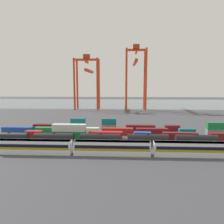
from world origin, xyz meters
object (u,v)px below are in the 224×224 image
at_px(shipping_container_10, 118,131).
at_px(shipping_container_12, 187,132).
at_px(shipping_container_5, 180,136).
at_px(gantry_crane_west, 87,76).
at_px(shipping_container_0, 34,134).
at_px(passenger_train, 112,147).
at_px(gantry_crane_central, 136,70).
at_px(shipping_container_20, 140,128).
at_px(freight_tank_row, 100,139).

height_order(shipping_container_10, shipping_container_12, same).
xyz_separation_m(shipping_container_5, gantry_crane_west, (-48.45, 93.66, 24.66)).
bearing_deg(shipping_container_0, shipping_container_10, 12.14).
relative_size(passenger_train, gantry_crane_west, 1.54).
relative_size(shipping_container_5, shipping_container_10, 1.00).
bearing_deg(shipping_container_0, gantry_crane_west, 87.21).
relative_size(shipping_container_5, gantry_crane_west, 0.29).
bearing_deg(shipping_container_5, gantry_crane_central, 96.41).
distance_m(gantry_crane_west, gantry_crane_central, 38.14).
bearing_deg(gantry_crane_west, shipping_container_20, -66.16).
distance_m(freight_tank_row, shipping_container_12, 35.26).
bearing_deg(gantry_crane_central, passenger_train, -96.51).
bearing_deg(shipping_container_20, freight_tank_row, -124.05).
relative_size(shipping_container_5, shipping_container_12, 2.00).
bearing_deg(shipping_container_12, shipping_container_0, -173.45).
height_order(freight_tank_row, shipping_container_0, freight_tank_row).
relative_size(shipping_container_0, shipping_container_20, 0.50).
xyz_separation_m(shipping_container_10, shipping_container_12, (26.75, 0.00, 0.00)).
bearing_deg(gantry_crane_central, shipping_container_0, -114.33).
height_order(shipping_container_0, gantry_crane_central, gantry_crane_central).
xyz_separation_m(shipping_container_10, shipping_container_20, (9.44, 6.60, 0.00)).
xyz_separation_m(shipping_container_0, shipping_container_12, (57.43, 6.60, 0.00)).
xyz_separation_m(shipping_container_10, gantry_crane_west, (-26.11, 87.06, 24.66)).
distance_m(freight_tank_row, gantry_crane_central, 107.52).
bearing_deg(gantry_crane_central, shipping_container_12, -80.28).
distance_m(shipping_container_0, gantry_crane_central, 107.08).
bearing_deg(shipping_container_12, gantry_crane_central, 99.72).
relative_size(shipping_container_0, shipping_container_10, 0.50).
bearing_deg(shipping_container_0, shipping_container_20, 18.21).
bearing_deg(gantry_crane_west, shipping_container_12, -58.73).
height_order(freight_tank_row, shipping_container_10, freight_tank_row).
xyz_separation_m(shipping_container_0, shipping_container_5, (53.01, 0.00, 0.00)).
height_order(freight_tank_row, gantry_crane_central, gantry_crane_central).
distance_m(shipping_container_0, shipping_container_5, 53.01).
height_order(shipping_container_12, gantry_crane_west, gantry_crane_west).
distance_m(shipping_container_20, gantry_crane_central, 85.81).
bearing_deg(shipping_container_20, shipping_container_0, -161.79).
xyz_separation_m(shipping_container_12, shipping_container_20, (-17.31, 6.60, 0.00)).
height_order(gantry_crane_west, gantry_crane_central, gantry_crane_central).
bearing_deg(shipping_container_5, shipping_container_20, 134.34).
xyz_separation_m(passenger_train, shipping_container_12, (27.67, 24.08, -0.84)).
bearing_deg(shipping_container_12, freight_tank_row, -154.83).
height_order(shipping_container_5, shipping_container_20, same).
height_order(shipping_container_12, shipping_container_20, same).
bearing_deg(shipping_container_10, gantry_crane_west, 106.70).
relative_size(gantry_crane_west, gantry_crane_central, 0.86).
bearing_deg(shipping_container_12, shipping_container_20, 159.14).
height_order(shipping_container_0, shipping_container_10, same).
xyz_separation_m(shipping_container_0, gantry_crane_west, (4.57, 93.66, 24.66)).
relative_size(passenger_train, shipping_container_0, 10.82).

